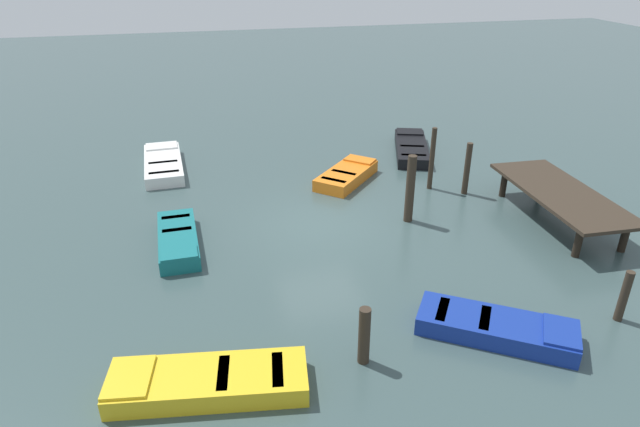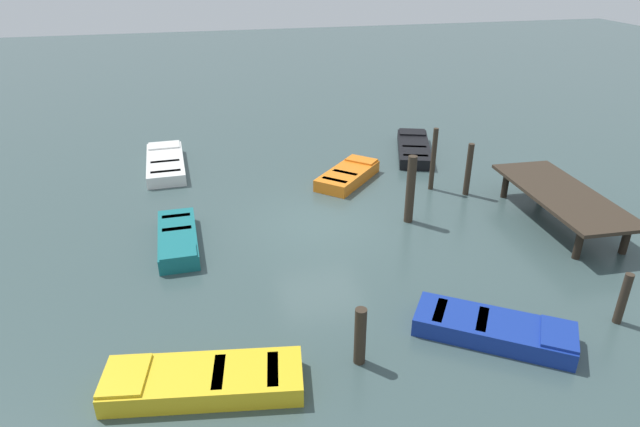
{
  "view_description": "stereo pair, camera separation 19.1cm",
  "coord_description": "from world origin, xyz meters",
  "px_view_note": "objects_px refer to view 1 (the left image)",
  "views": [
    {
      "loc": [
        13.76,
        -3.37,
        7.36
      ],
      "look_at": [
        0.0,
        0.0,
        0.35
      ],
      "focal_mm": 30.87,
      "sensor_mm": 36.0,
      "label": 1
    },
    {
      "loc": [
        13.8,
        -3.18,
        7.36
      ],
      "look_at": [
        0.0,
        0.0,
        0.35
      ],
      "focal_mm": 30.87,
      "sensor_mm": 36.0,
      "label": 2
    }
  ],
  "objects_px": {
    "mooring_piling_mid_left": "(410,189)",
    "mooring_piling_center": "(364,336)",
    "rowboat_teal": "(178,240)",
    "mooring_piling_mid_right": "(467,169)",
    "dock_segment": "(561,195)",
    "mooring_piling_near_right": "(624,296)",
    "mooring_piling_near_left": "(432,159)",
    "rowboat_orange": "(347,175)",
    "rowboat_black": "(411,148)",
    "rowboat_yellow": "(207,381)",
    "rowboat_blue": "(497,327)",
    "rowboat_white": "(163,164)"
  },
  "relations": [
    {
      "from": "rowboat_orange",
      "to": "rowboat_blue",
      "type": "height_order",
      "value": "same"
    },
    {
      "from": "rowboat_white",
      "to": "mooring_piling_near_left",
      "type": "relative_size",
      "value": 1.74
    },
    {
      "from": "dock_segment",
      "to": "rowboat_yellow",
      "type": "relative_size",
      "value": 1.33
    },
    {
      "from": "dock_segment",
      "to": "mooring_piling_near_right",
      "type": "bearing_deg",
      "value": -17.27
    },
    {
      "from": "rowboat_black",
      "to": "mooring_piling_near_right",
      "type": "bearing_deg",
      "value": -159.27
    },
    {
      "from": "rowboat_orange",
      "to": "mooring_piling_mid_right",
      "type": "relative_size",
      "value": 1.61
    },
    {
      "from": "mooring_piling_near_left",
      "to": "rowboat_yellow",
      "type": "bearing_deg",
      "value": -45.48
    },
    {
      "from": "rowboat_blue",
      "to": "mooring_piling_near_left",
      "type": "height_order",
      "value": "mooring_piling_near_left"
    },
    {
      "from": "mooring_piling_mid_left",
      "to": "mooring_piling_center",
      "type": "bearing_deg",
      "value": -29.8
    },
    {
      "from": "rowboat_white",
      "to": "mooring_piling_mid_left",
      "type": "distance_m",
      "value": 9.19
    },
    {
      "from": "rowboat_black",
      "to": "rowboat_white",
      "type": "xyz_separation_m",
      "value": [
        -0.53,
        -9.31,
        -0.0
      ]
    },
    {
      "from": "rowboat_yellow",
      "to": "mooring_piling_mid_left",
      "type": "relative_size",
      "value": 1.83
    },
    {
      "from": "rowboat_orange",
      "to": "rowboat_black",
      "type": "xyz_separation_m",
      "value": [
        -2.06,
        3.2,
        -0.0
      ]
    },
    {
      "from": "mooring_piling_mid_left",
      "to": "rowboat_black",
      "type": "bearing_deg",
      "value": 156.85
    },
    {
      "from": "rowboat_black",
      "to": "rowboat_blue",
      "type": "distance_m",
      "value": 11.04
    },
    {
      "from": "rowboat_black",
      "to": "rowboat_white",
      "type": "relative_size",
      "value": 1.03
    },
    {
      "from": "dock_segment",
      "to": "rowboat_teal",
      "type": "bearing_deg",
      "value": -93.49
    },
    {
      "from": "rowboat_teal",
      "to": "mooring_piling_mid_right",
      "type": "height_order",
      "value": "mooring_piling_mid_right"
    },
    {
      "from": "rowboat_black",
      "to": "mooring_piling_near_right",
      "type": "xyz_separation_m",
      "value": [
        10.89,
        0.35,
        0.39
      ]
    },
    {
      "from": "rowboat_blue",
      "to": "rowboat_black",
      "type": "bearing_deg",
      "value": 110.56
    },
    {
      "from": "rowboat_yellow",
      "to": "mooring_piling_center",
      "type": "xyz_separation_m",
      "value": [
        -0.07,
        2.99,
        0.41
      ]
    },
    {
      "from": "mooring_piling_near_right",
      "to": "mooring_piling_center",
      "type": "bearing_deg",
      "value": -90.49
    },
    {
      "from": "mooring_piling_near_right",
      "to": "mooring_piling_near_left",
      "type": "xyz_separation_m",
      "value": [
        -7.57,
        -1.06,
        0.44
      ]
    },
    {
      "from": "mooring_piling_near_right",
      "to": "mooring_piling_center",
      "type": "height_order",
      "value": "mooring_piling_center"
    },
    {
      "from": "rowboat_orange",
      "to": "rowboat_blue",
      "type": "relative_size",
      "value": 0.85
    },
    {
      "from": "dock_segment",
      "to": "rowboat_white",
      "type": "distance_m",
      "value": 13.22
    },
    {
      "from": "rowboat_white",
      "to": "rowboat_blue",
      "type": "bearing_deg",
      "value": -151.21
    },
    {
      "from": "mooring_piling_mid_right",
      "to": "mooring_piling_near_left",
      "type": "bearing_deg",
      "value": -125.04
    },
    {
      "from": "mooring_piling_near_left",
      "to": "mooring_piling_mid_left",
      "type": "distance_m",
      "value": 2.59
    },
    {
      "from": "rowboat_teal",
      "to": "mooring_piling_center",
      "type": "distance_m",
      "value": 6.49
    },
    {
      "from": "rowboat_black",
      "to": "mooring_piling_mid_left",
      "type": "distance_m",
      "value": 5.89
    },
    {
      "from": "rowboat_orange",
      "to": "mooring_piling_mid_right",
      "type": "height_order",
      "value": "mooring_piling_mid_right"
    },
    {
      "from": "rowboat_orange",
      "to": "rowboat_blue",
      "type": "bearing_deg",
      "value": -132.69
    },
    {
      "from": "rowboat_orange",
      "to": "mooring_piling_near_left",
      "type": "height_order",
      "value": "mooring_piling_near_left"
    },
    {
      "from": "rowboat_blue",
      "to": "mooring_piling_mid_left",
      "type": "relative_size",
      "value": 1.61
    },
    {
      "from": "rowboat_black",
      "to": "mooring_piling_mid_left",
      "type": "bearing_deg",
      "value": 175.74
    },
    {
      "from": "rowboat_white",
      "to": "mooring_piling_mid_left",
      "type": "relative_size",
      "value": 1.79
    },
    {
      "from": "dock_segment",
      "to": "mooring_piling_near_right",
      "type": "relative_size",
      "value": 4.05
    },
    {
      "from": "rowboat_blue",
      "to": "mooring_piling_mid_left",
      "type": "bearing_deg",
      "value": 121.46
    },
    {
      "from": "mooring_piling_mid_right",
      "to": "mooring_piling_near_left",
      "type": "height_order",
      "value": "mooring_piling_near_left"
    },
    {
      "from": "mooring_piling_near_right",
      "to": "mooring_piling_near_left",
      "type": "height_order",
      "value": "mooring_piling_near_left"
    },
    {
      "from": "rowboat_orange",
      "to": "mooring_piling_near_right",
      "type": "relative_size",
      "value": 2.28
    },
    {
      "from": "mooring_piling_mid_left",
      "to": "rowboat_blue",
      "type": "bearing_deg",
      "value": -2.19
    },
    {
      "from": "mooring_piling_near_left",
      "to": "dock_segment",
      "type": "bearing_deg",
      "value": 40.34
    },
    {
      "from": "dock_segment",
      "to": "mooring_piling_center",
      "type": "bearing_deg",
      "value": -56.84
    },
    {
      "from": "dock_segment",
      "to": "rowboat_blue",
      "type": "distance_m",
      "value": 6.23
    },
    {
      "from": "rowboat_blue",
      "to": "mooring_piling_near_right",
      "type": "bearing_deg",
      "value": 31.03
    },
    {
      "from": "rowboat_black",
      "to": "rowboat_blue",
      "type": "bearing_deg",
      "value": -174.2
    },
    {
      "from": "rowboat_yellow",
      "to": "rowboat_white",
      "type": "bearing_deg",
      "value": -77.09
    },
    {
      "from": "mooring_piling_center",
      "to": "dock_segment",
      "type": "bearing_deg",
      "value": 120.99
    }
  ]
}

